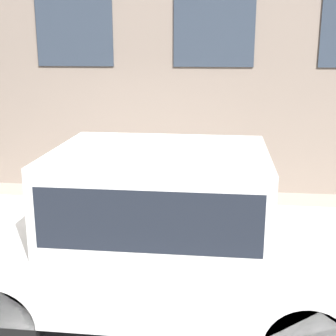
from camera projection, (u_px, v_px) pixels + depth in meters
ground_plane at (115, 251)px, 6.41m from camera, size 80.00×80.00×0.00m
sidewalk at (133, 214)px, 7.60m from camera, size 2.51×60.00×0.13m
fire_hydrant at (150, 202)px, 6.81m from camera, size 0.33×0.45×0.75m
person at (185, 172)px, 7.02m from camera, size 0.31×0.20×1.26m
parked_car_white_near at (160, 229)px, 4.66m from camera, size 1.87×4.25×1.77m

